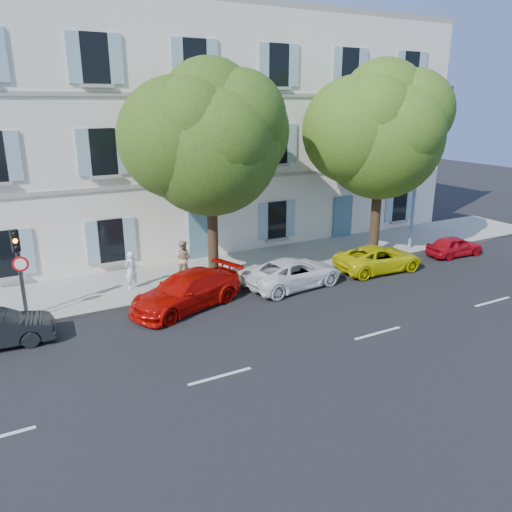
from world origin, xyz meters
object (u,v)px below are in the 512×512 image
car_white_coupe (294,273)px  car_yellow_supercar (379,258)px  pedestrian_a (131,270)px  tree_right (381,138)px  car_red_coupe (186,291)px  pedestrian_b (183,259)px  road_sign (22,275)px  street_lamp (420,159)px  traffic_light (17,255)px  car_red_hatchback (455,246)px  tree_left (210,146)px

car_white_coupe → car_yellow_supercar: size_ratio=1.04×
car_white_coupe → pedestrian_a: 6.90m
tree_right → pedestrian_a: bearing=175.1°
car_red_coupe → tree_right: size_ratio=0.52×
tree_right → pedestrian_b: size_ratio=5.39×
car_white_coupe → road_sign: (-10.48, 1.32, 1.26)m
street_lamp → traffic_light: bearing=179.7°
car_yellow_supercar → car_red_hatchback: 5.08m
car_white_coupe → street_lamp: bearing=-86.1°
car_red_hatchback → pedestrian_a: (-16.09, 2.88, 0.42)m
tree_right → tree_left: bearing=176.4°
tree_left → pedestrian_a: size_ratio=5.60×
car_red_coupe → traffic_light: bearing=-124.9°
traffic_light → tree_left: bearing=4.6°
tree_right → car_red_hatchback: bearing=-25.2°
car_red_hatchback → traffic_light: bearing=87.8°
car_red_coupe → car_white_coupe: (4.91, -0.00, -0.07)m
car_white_coupe → car_yellow_supercar: car_white_coupe is taller
car_yellow_supercar → pedestrian_a: pedestrian_a is taller
street_lamp → car_white_coupe: bearing=-170.0°
car_red_coupe → street_lamp: street_lamp is taller
tree_left → pedestrian_b: bearing=144.4°
car_white_coupe → traffic_light: (-10.54, 1.59, 1.92)m
pedestrian_a → car_red_hatchback: bearing=145.2°
car_yellow_supercar → tree_left: (-7.48, 2.32, 5.35)m
car_red_coupe → pedestrian_b: bearing=142.6°
tree_right → street_lamp: (2.55, -0.17, -1.16)m
road_sign → street_lamp: 19.17m
car_yellow_supercar → street_lamp: (3.76, 1.60, 4.28)m
street_lamp → tree_right: bearing=176.2°
traffic_light → pedestrian_a: bearing=15.1°
car_red_hatchback → car_white_coupe: bearing=91.8°
car_red_coupe → car_red_hatchback: bearing=70.2°
traffic_light → pedestrian_a: (4.21, 1.13, -1.59)m
car_red_coupe → tree_left: bearing=117.0°
car_white_coupe → car_red_hatchback: 9.76m
car_red_coupe → traffic_light: (-5.63, 1.58, 1.85)m
car_white_coupe → street_lamp: size_ratio=0.54×
traffic_light → street_lamp: street_lamp is taller
road_sign → car_yellow_supercar: bearing=-5.4°
traffic_light → car_yellow_supercar: bearing=-6.4°
car_yellow_supercar → traffic_light: traffic_light is taller
car_red_hatchback → tree_right: tree_right is taller
tree_left → car_white_coupe: bearing=-38.3°
pedestrian_b → car_white_coupe: bearing=-172.6°
tree_left → pedestrian_b: (-1.13, 0.81, -4.94)m
car_red_hatchback → pedestrian_b: pedestrian_b is taller
tree_left → road_sign: size_ratio=3.75×
tree_left → traffic_light: 8.48m
traffic_light → road_sign: 0.71m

